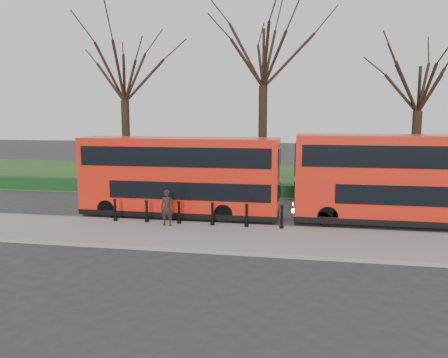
% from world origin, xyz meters
% --- Properties ---
extents(ground, '(120.00, 120.00, 0.00)m').
position_xyz_m(ground, '(0.00, 0.00, 0.00)').
color(ground, '#28282B').
rests_on(ground, ground).
extents(pavement, '(60.00, 4.00, 0.15)m').
position_xyz_m(pavement, '(0.00, -3.00, 0.07)').
color(pavement, gray).
rests_on(pavement, ground).
extents(kerb, '(60.00, 0.25, 0.16)m').
position_xyz_m(kerb, '(0.00, -1.00, 0.07)').
color(kerb, slate).
rests_on(kerb, ground).
extents(grass_verge, '(60.00, 18.00, 0.06)m').
position_xyz_m(grass_verge, '(0.00, 15.00, 0.03)').
color(grass_verge, '#274918').
rests_on(grass_verge, ground).
extents(hedge, '(60.00, 0.90, 0.80)m').
position_xyz_m(hedge, '(0.00, 6.80, 0.40)').
color(hedge, black).
rests_on(hedge, ground).
extents(yellow_line_outer, '(60.00, 0.10, 0.01)m').
position_xyz_m(yellow_line_outer, '(0.00, -0.70, 0.01)').
color(yellow_line_outer, yellow).
rests_on(yellow_line_outer, ground).
extents(yellow_line_inner, '(60.00, 0.10, 0.01)m').
position_xyz_m(yellow_line_inner, '(0.00, -0.50, 0.01)').
color(yellow_line_inner, yellow).
rests_on(yellow_line_inner, ground).
extents(tree_left, '(7.13, 7.13, 11.14)m').
position_xyz_m(tree_left, '(-8.00, 10.00, 8.10)').
color(tree_left, black).
rests_on(tree_left, ground).
extents(tree_mid, '(8.22, 8.22, 12.84)m').
position_xyz_m(tree_mid, '(2.00, 10.00, 9.34)').
color(tree_mid, black).
rests_on(tree_mid, ground).
extents(tree_right, '(6.22, 6.22, 9.72)m').
position_xyz_m(tree_right, '(12.00, 10.00, 7.05)').
color(tree_right, black).
rests_on(tree_right, ground).
extents(bollard_row, '(7.96, 0.15, 1.00)m').
position_xyz_m(bollard_row, '(0.04, -1.35, 0.65)').
color(bollard_row, black).
rests_on(bollard_row, pavement).
extents(bus_lead, '(9.99, 2.30, 3.97)m').
position_xyz_m(bus_lead, '(-1.31, 0.75, 2.00)').
color(bus_lead, red).
rests_on(bus_lead, ground).
extents(bus_rear, '(10.50, 2.41, 4.18)m').
position_xyz_m(bus_rear, '(9.68, 1.01, 2.10)').
color(bus_rear, red).
rests_on(bus_rear, ground).
extents(pedestrian, '(0.60, 0.39, 1.64)m').
position_xyz_m(pedestrian, '(-1.17, -1.80, 0.97)').
color(pedestrian, black).
rests_on(pedestrian, pavement).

